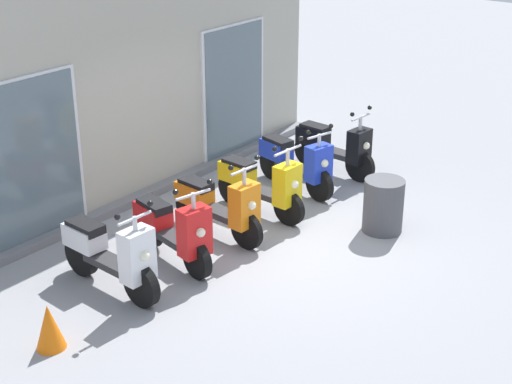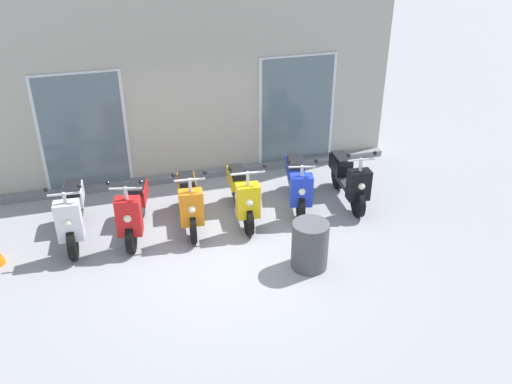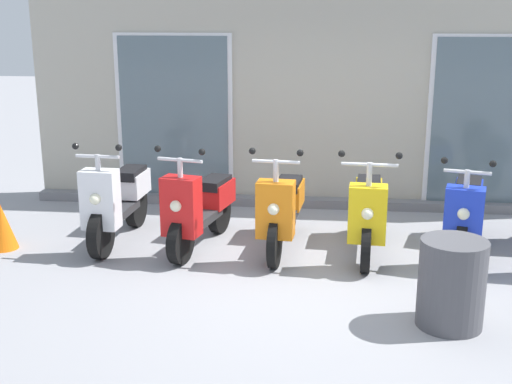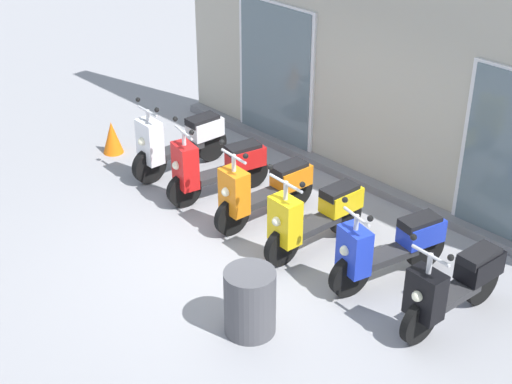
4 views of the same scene
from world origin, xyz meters
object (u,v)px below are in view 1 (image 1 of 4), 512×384
Objects in this scene: scooter_white at (111,254)px; traffic_cone at (49,327)px; scooter_blue at (296,162)px; scooter_orange at (218,204)px; scooter_black at (334,146)px; scooter_red at (173,229)px; scooter_yellow at (261,184)px; trash_bin at (383,206)px.

scooter_white reaches higher than traffic_cone.
scooter_blue reaches higher than traffic_cone.
scooter_orange is 1.02× the size of scooter_black.
scooter_red is at bearing 6.71° from traffic_cone.
scooter_white reaches higher than scooter_black.
scooter_yellow reaches higher than scooter_black.
trash_bin is (2.45, -1.66, -0.09)m from scooter_red.
scooter_white reaches higher than trash_bin.
scooter_blue is 2.13× the size of trash_bin.
scooter_yellow reaches higher than traffic_cone.
scooter_orange is at bearing 1.85° from scooter_red.
scooter_yellow reaches higher than scooter_red.
trash_bin is (1.53, -1.69, -0.10)m from scooter_orange.
scooter_white is 0.97m from scooter_red.
scooter_black is at bearing 0.62° from scooter_yellow.
scooter_orange is 3.13m from traffic_cone.
scooter_yellow is (1.84, 0.00, 0.01)m from scooter_red.
scooter_blue is at bearing 173.52° from scooter_black.
scooter_blue is at bearing 75.86° from trash_bin.
trash_bin reaches higher than traffic_cone.
scooter_red is at bearing -178.15° from scooter_orange.
trash_bin is at bearing -34.12° from scooter_red.
scooter_yellow is 2.11× the size of trash_bin.
scooter_black is at bearing 0.33° from scooter_red.
scooter_black is 3.05× the size of traffic_cone.
scooter_black is 6.04m from traffic_cone.
scooter_yellow reaches higher than trash_bin.
traffic_cone is at bearing -175.65° from scooter_blue.
trash_bin is (0.61, -1.66, -0.11)m from scooter_yellow.
scooter_orange reaches higher than traffic_cone.
scooter_blue is 3.11× the size of traffic_cone.
scooter_black is at bearing 2.66° from traffic_cone.
scooter_black is (4.81, -0.08, -0.01)m from scooter_white.
trash_bin is (4.64, -1.40, 0.12)m from traffic_cone.
scooter_blue is 1.02× the size of scooter_black.
traffic_cone is (-2.19, -0.26, -0.21)m from scooter_red.
scooter_blue is at bearing 2.89° from scooter_orange.
scooter_white is at bearing 16.43° from traffic_cone.
traffic_cone is (-1.22, -0.36, -0.23)m from scooter_white.
scooter_red is 2.90m from scooter_blue.
traffic_cone is at bearing -176.33° from scooter_yellow.
scooter_orange reaches higher than trash_bin.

